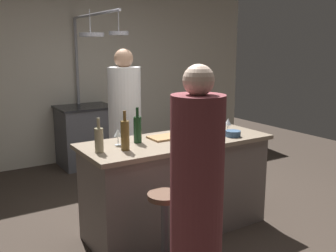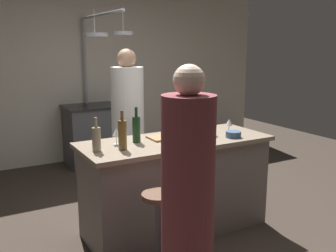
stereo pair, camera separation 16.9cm
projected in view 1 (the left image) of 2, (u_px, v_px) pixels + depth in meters
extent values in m
plane|color=#382D26|center=(176.00, 228.00, 3.77)|extent=(9.00, 9.00, 0.00)
cube|color=beige|center=(74.00, 76.00, 5.87)|extent=(6.40, 0.16, 2.60)
cube|color=slate|center=(176.00, 187.00, 3.68)|extent=(1.72, 0.66, 0.86)
cube|color=gray|center=(177.00, 141.00, 3.59)|extent=(1.80, 0.72, 0.04)
cube|color=#47474C|center=(86.00, 137.00, 5.71)|extent=(0.76, 0.60, 0.86)
cube|color=black|center=(85.00, 107.00, 5.62)|extent=(0.80, 0.64, 0.03)
cylinder|color=white|center=(125.00, 135.00, 4.35)|extent=(0.36, 0.36, 1.53)
sphere|color=tan|center=(124.00, 58.00, 4.17)|extent=(0.21, 0.21, 0.21)
cylinder|color=#4C4C51|center=(165.00, 237.00, 2.92)|extent=(0.06, 0.06, 0.62)
cylinder|color=brown|center=(165.00, 196.00, 2.85)|extent=(0.26, 0.26, 0.04)
cylinder|color=brown|center=(197.00, 205.00, 2.52)|extent=(0.35, 0.35, 1.46)
sphere|color=beige|center=(199.00, 80.00, 2.35)|extent=(0.20, 0.20, 0.20)
cylinder|color=gray|center=(78.00, 92.00, 5.79)|extent=(0.04, 0.04, 2.15)
cylinder|color=gray|center=(94.00, 14.00, 4.93)|extent=(0.04, 1.54, 0.04)
cylinder|color=gray|center=(92.00, 35.00, 4.29)|extent=(0.28, 0.28, 0.04)
cylinder|color=gray|center=(90.00, 22.00, 4.29)|extent=(0.01, 0.01, 0.27)
cylinder|color=gray|center=(119.00, 33.00, 4.50)|extent=(0.23, 0.23, 0.04)
cylinder|color=gray|center=(119.00, 22.00, 4.47)|extent=(0.01, 0.01, 0.25)
cube|color=#997047|center=(166.00, 137.00, 3.63)|extent=(0.32, 0.22, 0.02)
cylinder|color=#382319|center=(203.00, 131.00, 3.45)|extent=(0.05, 0.05, 0.21)
cylinder|color=gray|center=(99.00, 140.00, 3.13)|extent=(0.07, 0.07, 0.20)
cylinder|color=gray|center=(98.00, 123.00, 3.10)|extent=(0.03, 0.03, 0.08)
cylinder|color=#B78C8E|center=(208.00, 122.00, 3.82)|extent=(0.07, 0.07, 0.22)
cylinder|color=#B78C8E|center=(208.00, 107.00, 3.79)|extent=(0.03, 0.03, 0.08)
cylinder|color=#143319|center=(138.00, 130.00, 3.44)|extent=(0.07, 0.07, 0.24)
cylinder|color=#143319|center=(137.00, 112.00, 3.40)|extent=(0.03, 0.03, 0.08)
cylinder|color=brown|center=(125.00, 136.00, 3.18)|extent=(0.07, 0.07, 0.25)
cylinder|color=brown|center=(125.00, 116.00, 3.15)|extent=(0.03, 0.03, 0.08)
cylinder|color=silver|center=(228.00, 132.00, 3.85)|extent=(0.06, 0.06, 0.01)
cylinder|color=silver|center=(228.00, 129.00, 3.84)|extent=(0.01, 0.01, 0.07)
cone|color=silver|center=(228.00, 122.00, 3.83)|extent=(0.07, 0.07, 0.06)
cylinder|color=silver|center=(118.00, 145.00, 3.37)|extent=(0.06, 0.06, 0.01)
cylinder|color=silver|center=(118.00, 140.00, 3.36)|extent=(0.01, 0.01, 0.07)
cone|color=silver|center=(118.00, 133.00, 3.34)|extent=(0.07, 0.07, 0.06)
cylinder|color=silver|center=(176.00, 148.00, 3.28)|extent=(0.06, 0.06, 0.01)
cylinder|color=silver|center=(176.00, 143.00, 3.27)|extent=(0.01, 0.01, 0.07)
cone|color=silver|center=(176.00, 135.00, 3.26)|extent=(0.07, 0.07, 0.06)
cylinder|color=silver|center=(188.00, 129.00, 3.88)|extent=(0.22, 0.22, 0.06)
cylinder|color=#334C6B|center=(233.00, 134.00, 3.69)|extent=(0.15, 0.15, 0.06)
cylinder|color=brown|center=(196.00, 134.00, 3.66)|extent=(0.17, 0.17, 0.06)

